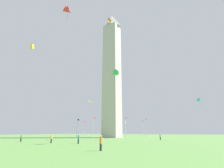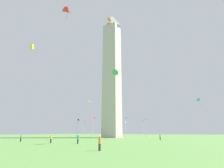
{
  "view_description": "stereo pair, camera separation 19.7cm",
  "coord_description": "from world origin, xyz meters",
  "px_view_note": "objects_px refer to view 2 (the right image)",
  "views": [
    {
      "loc": [
        -62.86,
        -31.64,
        2.11
      ],
      "look_at": [
        0.0,
        0.0,
        23.01
      ],
      "focal_mm": 26.14,
      "sensor_mm": 36.0,
      "label": 1
    },
    {
      "loc": [
        -62.77,
        -31.82,
        2.11
      ],
      "look_at": [
        0.0,
        0.0,
        23.01
      ],
      "focal_mm": 26.14,
      "sensor_mm": 36.0,
      "label": 2
    }
  ],
  "objects_px": {
    "flagpole_se": "(77,127)",
    "person_orange_shirt": "(100,143)",
    "kite_yellow_box": "(32,47)",
    "picnic_blanket_near_first_person": "(31,141)",
    "flagpole_n": "(125,128)",
    "kite_green_delta": "(114,73)",
    "flagpole_nw": "(143,128)",
    "kite_cyan_delta": "(199,101)",
    "obelisk_monument": "(112,70)",
    "flagpole_s": "(93,126)",
    "flagpole_w": "(146,127)",
    "person_gray_shirt": "(160,137)",
    "flagpole_ne": "(103,128)",
    "person_green_shirt": "(21,138)",
    "flagpole_e": "(84,128)",
    "flagpole_sw": "(125,126)",
    "person_yellow_shirt": "(51,139)",
    "kite_red_delta": "(67,10)",
    "kite_white_diamond": "(90,101)",
    "person_teal_shirt": "(78,139)",
    "kite_orange_box": "(109,20)"
  },
  "relations": [
    {
      "from": "flagpole_se",
      "to": "flagpole_w",
      "type": "xyz_separation_m",
      "value": [
        10.22,
        -24.67,
        0.0
      ]
    },
    {
      "from": "flagpole_s",
      "to": "flagpole_ne",
      "type": "bearing_deg",
      "value": 22.5
    },
    {
      "from": "obelisk_monument",
      "to": "picnic_blanket_near_first_person",
      "type": "xyz_separation_m",
      "value": [
        -33.65,
        5.7,
        -29.91
      ]
    },
    {
      "from": "flagpole_nw",
      "to": "flagpole_ne",
      "type": "bearing_deg",
      "value": 90.0
    },
    {
      "from": "kite_yellow_box",
      "to": "picnic_blanket_near_first_person",
      "type": "xyz_separation_m",
      "value": [
        1.95,
        -2.37,
        -25.94
      ]
    },
    {
      "from": "flagpole_se",
      "to": "kite_orange_box",
      "type": "height_order",
      "value": "kite_orange_box"
    },
    {
      "from": "flagpole_e",
      "to": "flagpole_s",
      "type": "bearing_deg",
      "value": -135.0
    },
    {
      "from": "flagpole_n",
      "to": "flagpole_e",
      "type": "height_order",
      "value": "same"
    },
    {
      "from": "flagpole_se",
      "to": "person_orange_shirt",
      "type": "relative_size",
      "value": 4.15
    },
    {
      "from": "flagpole_se",
      "to": "kite_cyan_delta",
      "type": "relative_size",
      "value": 3.09
    },
    {
      "from": "person_teal_shirt",
      "to": "kite_red_delta",
      "type": "bearing_deg",
      "value": 139.01
    },
    {
      "from": "flagpole_nw",
      "to": "kite_orange_box",
      "type": "height_order",
      "value": "kite_orange_box"
    },
    {
      "from": "flagpole_w",
      "to": "person_gray_shirt",
      "type": "xyz_separation_m",
      "value": [
        -12.09,
        -7.34,
        -3.2
      ]
    },
    {
      "from": "obelisk_monument",
      "to": "flagpole_s",
      "type": "height_order",
      "value": "obelisk_monument"
    },
    {
      "from": "kite_white_diamond",
      "to": "kite_cyan_delta",
      "type": "distance_m",
      "value": 32.46
    },
    {
      "from": "flagpole_ne",
      "to": "kite_red_delta",
      "type": "xyz_separation_m",
      "value": [
        -53.83,
        -22.67,
        20.45
      ]
    },
    {
      "from": "person_gray_shirt",
      "to": "picnic_blanket_near_first_person",
      "type": "bearing_deg",
      "value": 97.34
    },
    {
      "from": "kite_green_delta",
      "to": "kite_cyan_delta",
      "type": "bearing_deg",
      "value": -33.72
    },
    {
      "from": "flagpole_sw",
      "to": "flagpole_e",
      "type": "bearing_deg",
      "value": 67.5
    },
    {
      "from": "flagpole_se",
      "to": "flagpole_e",
      "type": "bearing_deg",
      "value": 22.5
    },
    {
      "from": "person_green_shirt",
      "to": "person_orange_shirt",
      "type": "bearing_deg",
      "value": -126.13
    },
    {
      "from": "flagpole_e",
      "to": "person_yellow_shirt",
      "type": "height_order",
      "value": "flagpole_e"
    },
    {
      "from": "person_yellow_shirt",
      "to": "kite_red_delta",
      "type": "distance_m",
      "value": 25.59
    },
    {
      "from": "flagpole_se",
      "to": "kite_yellow_box",
      "type": "height_order",
      "value": "kite_yellow_box"
    },
    {
      "from": "person_yellow_shirt",
      "to": "kite_orange_box",
      "type": "xyz_separation_m",
      "value": [
        8.3,
        -8.83,
        31.18
      ]
    },
    {
      "from": "picnic_blanket_near_first_person",
      "to": "flagpole_w",
      "type": "bearing_deg",
      "value": -30.87
    },
    {
      "from": "flagpole_n",
      "to": "flagpole_sw",
      "type": "xyz_separation_m",
      "value": [
        -24.67,
        -10.22,
        0.0
      ]
    },
    {
      "from": "person_orange_shirt",
      "to": "picnic_blanket_near_first_person",
      "type": "bearing_deg",
      "value": 29.56
    },
    {
      "from": "flagpole_n",
      "to": "flagpole_nw",
      "type": "height_order",
      "value": "same"
    },
    {
      "from": "person_green_shirt",
      "to": "flagpole_w",
      "type": "bearing_deg",
      "value": -47.2
    },
    {
      "from": "flagpole_w",
      "to": "picnic_blanket_near_first_person",
      "type": "relative_size",
      "value": 4.1
    },
    {
      "from": "flagpole_s",
      "to": "kite_green_delta",
      "type": "height_order",
      "value": "kite_green_delta"
    },
    {
      "from": "flagpole_nw",
      "to": "kite_green_delta",
      "type": "bearing_deg",
      "value": -170.62
    },
    {
      "from": "flagpole_n",
      "to": "kite_green_delta",
      "type": "height_order",
      "value": "kite_green_delta"
    },
    {
      "from": "flagpole_w",
      "to": "person_gray_shirt",
      "type": "relative_size",
      "value": 4.23
    },
    {
      "from": "flagpole_n",
      "to": "person_teal_shirt",
      "type": "relative_size",
      "value": 4.18
    },
    {
      "from": "flagpole_se",
      "to": "picnic_blanket_near_first_person",
      "type": "relative_size",
      "value": 4.1
    },
    {
      "from": "obelisk_monument",
      "to": "flagpole_sw",
      "type": "bearing_deg",
      "value": -134.82
    },
    {
      "from": "flagpole_n",
      "to": "flagpole_s",
      "type": "relative_size",
      "value": 1.0
    },
    {
      "from": "picnic_blanket_near_first_person",
      "to": "flagpole_nw",
      "type": "bearing_deg",
      "value": -19.92
    },
    {
      "from": "person_green_shirt",
      "to": "kite_cyan_delta",
      "type": "xyz_separation_m",
      "value": [
        26.79,
        -38.9,
        10.11
      ]
    },
    {
      "from": "person_yellow_shirt",
      "to": "flagpole_w",
      "type": "bearing_deg",
      "value": -27.89
    },
    {
      "from": "flagpole_nw",
      "to": "person_gray_shirt",
      "type": "bearing_deg",
      "value": -152.57
    },
    {
      "from": "flagpole_e",
      "to": "flagpole_nw",
      "type": "height_order",
      "value": "same"
    },
    {
      "from": "flagpole_nw",
      "to": "person_orange_shirt",
      "type": "height_order",
      "value": "flagpole_nw"
    },
    {
      "from": "picnic_blanket_near_first_person",
      "to": "kite_yellow_box",
      "type": "bearing_deg",
      "value": 129.4
    },
    {
      "from": "obelisk_monument",
      "to": "flagpole_n",
      "type": "relative_size",
      "value": 8.1
    },
    {
      "from": "kite_white_diamond",
      "to": "person_green_shirt",
      "type": "bearing_deg",
      "value": 150.19
    },
    {
      "from": "flagpole_ne",
      "to": "kite_cyan_delta",
      "type": "bearing_deg",
      "value": -114.62
    },
    {
      "from": "flagpole_s",
      "to": "kite_cyan_delta",
      "type": "relative_size",
      "value": 3.09
    }
  ]
}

